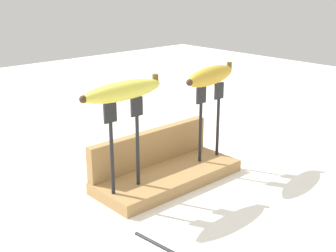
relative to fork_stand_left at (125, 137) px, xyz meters
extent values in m
plane|color=white|center=(0.12, 0.01, -0.13)|extent=(3.00, 3.00, 0.00)
cube|color=#A87F4C|center=(0.12, 0.01, -0.12)|extent=(0.32, 0.13, 0.03)
cube|color=#A87F4C|center=(0.12, 0.06, -0.07)|extent=(0.31, 0.02, 0.08)
cylinder|color=black|center=(-0.03, 0.00, -0.04)|extent=(0.01, 0.01, 0.14)
cube|color=black|center=(-0.03, 0.00, 0.05)|extent=(0.03, 0.01, 0.04)
cylinder|color=black|center=(0.03, 0.00, -0.04)|extent=(0.01, 0.01, 0.14)
cube|color=black|center=(0.03, 0.00, 0.05)|extent=(0.03, 0.01, 0.04)
cylinder|color=black|center=(0.21, 0.00, -0.04)|extent=(0.01, 0.01, 0.13)
cube|color=black|center=(0.21, 0.00, 0.05)|extent=(0.03, 0.01, 0.04)
cylinder|color=black|center=(0.26, 0.00, -0.04)|extent=(0.01, 0.01, 0.13)
cube|color=black|center=(0.26, 0.00, 0.05)|extent=(0.03, 0.01, 0.04)
ellipsoid|color=#DBD147|center=(0.00, 0.00, 0.09)|extent=(0.18, 0.05, 0.04)
cylinder|color=brown|center=(0.08, 0.00, 0.10)|extent=(0.01, 0.01, 0.02)
sphere|color=#3F2D19|center=(-0.09, 0.00, 0.09)|extent=(0.01, 0.01, 0.01)
ellipsoid|color=gold|center=(0.23, 0.00, 0.08)|extent=(0.18, 0.07, 0.04)
cylinder|color=brown|center=(0.31, 0.02, 0.09)|extent=(0.01, 0.01, 0.02)
sphere|color=#3F2D19|center=(0.15, -0.02, 0.08)|extent=(0.01, 0.01, 0.01)
cylinder|color=black|center=(-0.06, -0.18, -0.13)|extent=(0.02, 0.15, 0.01)
camera|label=1|loc=(-0.48, -0.64, 0.28)|focal=48.49mm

